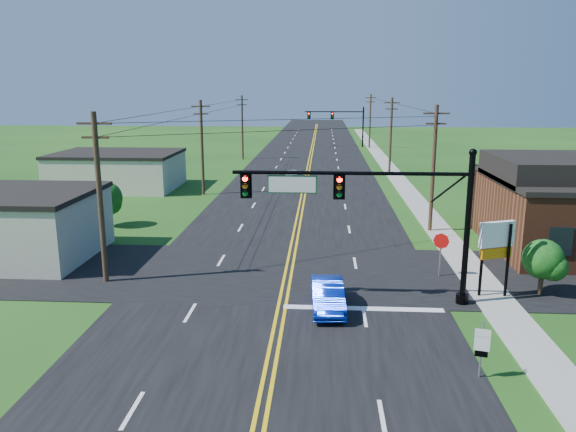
# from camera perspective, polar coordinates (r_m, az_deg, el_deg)

# --- Properties ---
(ground) EXTENTS (260.00, 260.00, 0.00)m
(ground) POSITION_cam_1_polar(r_m,az_deg,el_deg) (20.66, -2.61, -16.62)
(ground) COLOR #153F12
(ground) RESTS_ON ground
(road_main) EXTENTS (16.00, 220.00, 0.04)m
(road_main) POSITION_cam_1_polar(r_m,az_deg,el_deg) (68.64, 1.87, 4.48)
(road_main) COLOR black
(road_main) RESTS_ON ground
(road_cross) EXTENTS (70.00, 10.00, 0.04)m
(road_cross) POSITION_cam_1_polar(r_m,az_deg,el_deg) (31.60, -0.27, -5.79)
(road_cross) COLOR black
(road_cross) RESTS_ON ground
(sidewalk) EXTENTS (2.00, 160.00, 0.08)m
(sidewalk) POSITION_cam_1_polar(r_m,az_deg,el_deg) (59.34, 11.76, 2.88)
(sidewalk) COLOR gray
(sidewalk) RESTS_ON ground
(signal_mast_main) EXTENTS (11.30, 0.60, 7.48)m
(signal_mast_main) POSITION_cam_1_polar(r_m,az_deg,el_deg) (26.52, 8.52, 0.99)
(signal_mast_main) COLOR black
(signal_mast_main) RESTS_ON ground
(signal_mast_far) EXTENTS (10.98, 0.60, 7.48)m
(signal_mast_far) POSITION_cam_1_polar(r_m,az_deg,el_deg) (98.04, 5.07, 9.66)
(signal_mast_far) COLOR black
(signal_mast_far) RESTS_ON ground
(cream_bldg_near) EXTENTS (10.20, 8.20, 4.10)m
(cream_bldg_near) POSITION_cam_1_polar(r_m,az_deg,el_deg) (37.98, -26.58, -0.78)
(cream_bldg_near) COLOR beige
(cream_bldg_near) RESTS_ON ground
(cream_bldg_far) EXTENTS (12.20, 9.20, 3.70)m
(cream_bldg_far) POSITION_cam_1_polar(r_m,az_deg,el_deg) (60.25, -16.92, 4.49)
(cream_bldg_far) COLOR beige
(cream_bldg_far) RESTS_ON ground
(utility_pole_left_a) EXTENTS (1.80, 0.28, 9.00)m
(utility_pole_left_a) POSITION_cam_1_polar(r_m,az_deg,el_deg) (30.63, -18.59, 2.01)
(utility_pole_left_a) COLOR #322516
(utility_pole_left_a) RESTS_ON ground
(utility_pole_left_b) EXTENTS (1.80, 0.28, 9.00)m
(utility_pole_left_b) POSITION_cam_1_polar(r_m,az_deg,el_deg) (54.37, -8.73, 7.08)
(utility_pole_left_b) COLOR #322516
(utility_pole_left_b) RESTS_ON ground
(utility_pole_left_c) EXTENTS (1.80, 0.28, 9.00)m
(utility_pole_left_c) POSITION_cam_1_polar(r_m,az_deg,el_deg) (80.86, -4.67, 9.09)
(utility_pole_left_c) COLOR #322516
(utility_pole_left_c) RESTS_ON ground
(utility_pole_right_a) EXTENTS (1.80, 0.28, 9.00)m
(utility_pole_right_a) POSITION_cam_1_polar(r_m,az_deg,el_deg) (40.97, 14.55, 4.90)
(utility_pole_right_a) COLOR #322516
(utility_pole_right_a) RESTS_ON ground
(utility_pole_right_b) EXTENTS (1.80, 0.28, 9.00)m
(utility_pole_right_b) POSITION_cam_1_polar(r_m,az_deg,el_deg) (66.53, 10.39, 8.08)
(utility_pole_right_b) COLOR #322516
(utility_pole_right_b) RESTS_ON ground
(utility_pole_right_c) EXTENTS (1.80, 0.28, 9.00)m
(utility_pole_right_c) POSITION_cam_1_polar(r_m,az_deg,el_deg) (96.32, 8.33, 9.62)
(utility_pole_right_c) COLOR #322516
(utility_pole_right_c) RESTS_ON ground
(tree_right_back) EXTENTS (3.00, 3.00, 4.10)m
(tree_right_back) POSITION_cam_1_polar(r_m,az_deg,el_deg) (46.65, 21.00, 2.76)
(tree_right_back) COLOR #322516
(tree_right_back) RESTS_ON ground
(shrub_corner) EXTENTS (2.00, 2.00, 2.86)m
(shrub_corner) POSITION_cam_1_polar(r_m,az_deg,el_deg) (30.63, 24.49, -4.03)
(shrub_corner) COLOR #322516
(shrub_corner) RESTS_ON ground
(tree_left) EXTENTS (2.40, 2.40, 3.37)m
(tree_left) POSITION_cam_1_polar(r_m,az_deg,el_deg) (43.70, -18.00, 1.76)
(tree_left) COLOR #322516
(tree_left) RESTS_ON ground
(blue_car) EXTENTS (1.71, 4.28, 1.39)m
(blue_car) POSITION_cam_1_polar(r_m,az_deg,el_deg) (26.46, 4.03, -8.10)
(blue_car) COLOR #0825B1
(blue_car) RESTS_ON ground
(distant_car) EXTENTS (1.77, 4.13, 1.39)m
(distant_car) POSITION_cam_1_polar(r_m,az_deg,el_deg) (61.70, 0.45, 4.15)
(distant_car) COLOR #B8B8BE
(distant_car) RESTS_ON ground
(route_sign) EXTENTS (0.53, 0.17, 2.18)m
(route_sign) POSITION_cam_1_polar(r_m,az_deg,el_deg) (21.51, 19.09, -12.31)
(route_sign) COLOR slate
(route_sign) RESTS_ON ground
(stop_sign) EXTENTS (0.82, 0.38, 2.46)m
(stop_sign) POSITION_cam_1_polar(r_m,az_deg,el_deg) (31.66, 15.28, -2.91)
(stop_sign) COLOR slate
(stop_sign) RESTS_ON ground
(pylon_sign) EXTENTS (1.84, 0.93, 3.86)m
(pylon_sign) POSITION_cam_1_polar(r_m,az_deg,el_deg) (29.11, 20.41, -2.54)
(pylon_sign) COLOR black
(pylon_sign) RESTS_ON ground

